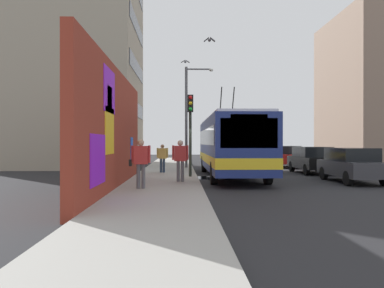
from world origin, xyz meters
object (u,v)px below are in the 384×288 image
Objects in this scene: city_bus at (230,144)px; pedestrian_at_curb at (180,157)px; parked_car_white at (267,154)px; street_lamp at (189,110)px; parked_car_red at (286,156)px; pedestrian_midblock at (162,156)px; parked_car_black at (312,159)px; traffic_light at (190,121)px; parked_car_dark_gray at (352,164)px; pedestrian_near_wall at (141,159)px.

city_bus is 4.68m from pedestrian_at_curb.
street_lamp is (-9.08, 7.24, 3.21)m from parked_car_white.
city_bus is 9.83m from parked_car_red.
pedestrian_midblock is 0.23× the size of street_lamp.
street_lamp is (3.25, 7.24, 3.21)m from parked_car_black.
traffic_light is (-9.67, 7.35, 2.04)m from parked_car_red.
city_bus reaches higher than parked_car_red.
parked_car_black is 10.04m from pedestrian_at_curb.
traffic_light is (-1.38, 2.15, 1.12)m from city_bus.
parked_car_dark_gray is 11.19m from parked_car_red.
pedestrian_at_curb is at bearing -169.07° from pedestrian_midblock.
pedestrian_midblock is at bearing 28.23° from traffic_light.
parked_car_dark_gray is 7.90m from pedestrian_at_curb.
traffic_light reaches higher than pedestrian_midblock.
city_bus reaches higher than traffic_light.
traffic_light is (-16.15, 7.35, 2.04)m from parked_car_white.
traffic_light reaches higher than parked_car_white.
parked_car_dark_gray is at bearing -116.01° from pedestrian_midblock.
pedestrian_near_wall reaches higher than pedestrian_midblock.
parked_car_white is 20.18m from pedestrian_at_curb.
parked_car_white is (6.49, -0.00, 0.00)m from parked_car_red.
parked_car_red is 2.33× the size of pedestrian_near_wall.
parked_car_dark_gray and parked_car_white have the same top height.
pedestrian_near_wall is at bearing 149.40° from pedestrian_at_curb.
parked_car_red is 0.62× the size of street_lamp.
traffic_light is at bearing 122.73° from city_bus.
parked_car_red is 8.33m from street_lamp.
street_lamp is at bearing 65.83° from parked_car_black.
parked_car_red is at bearing -52.17° from pedestrian_midblock.
city_bus is 15.69m from parked_car_white.
parked_car_white is 2.92× the size of pedestrian_midblock.
street_lamp reaches higher than pedestrian_at_curb.
street_lamp is (8.60, 7.24, 3.21)m from parked_car_dark_gray.
city_bus is 3.97m from pedestrian_midblock.
city_bus is at bearing 115.17° from parked_car_black.
parked_car_dark_gray is 7.78m from traffic_light.
city_bus is at bearing -111.15° from pedestrian_midblock.
parked_car_red is at bearing -37.25° from traffic_light.
parked_car_red and parked_car_white have the same top height.
pedestrian_midblock is at bearing 159.37° from street_lamp.
pedestrian_near_wall is at bearing 156.19° from parked_car_white.
street_lamp is (4.28, -1.61, 2.98)m from pedestrian_midblock.
pedestrian_at_curb is (-0.92, 7.84, 0.37)m from parked_car_dark_gray.
pedestrian_near_wall is 1.01× the size of pedestrian_at_curb.
pedestrian_at_curb is at bearing 96.66° from parked_car_dark_gray.
traffic_light is at bearing -151.77° from pedestrian_midblock.
pedestrian_at_curb is 1.13× the size of pedestrian_midblock.
pedestrian_midblock is at bearing -3.24° from pedestrian_near_wall.
parked_car_black is at bearing 180.00° from parked_car_white.
city_bus reaches higher than parked_car_white.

